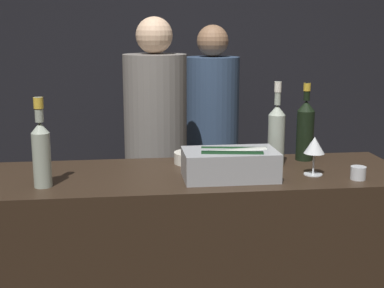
{
  "coord_description": "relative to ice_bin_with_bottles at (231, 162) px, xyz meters",
  "views": [
    {
      "loc": [
        -0.27,
        -1.88,
        1.6
      ],
      "look_at": [
        0.0,
        0.32,
        1.12
      ],
      "focal_mm": 50.0,
      "sensor_mm": 36.0,
      "label": 1
    }
  ],
  "objects": [
    {
      "name": "person_in_hoodie",
      "position": [
        0.16,
        1.47,
        -0.17
      ],
      "size": [
        0.36,
        0.36,
        1.63
      ],
      "rotation": [
        0.0,
        0.0,
        -1.36
      ],
      "color": "black",
      "rests_on": "ground_plane"
    },
    {
      "name": "ice_bin_with_bottles",
      "position": [
        0.0,
        0.0,
        0.0
      ],
      "size": [
        0.38,
        0.22,
        0.13
      ],
      "color": "#9EA0A5",
      "rests_on": "bar_counter"
    },
    {
      "name": "candle_votive",
      "position": [
        0.51,
        -0.08,
        -0.04
      ],
      "size": [
        0.06,
        0.06,
        0.05
      ],
      "color": "silver",
      "rests_on": "bar_counter"
    },
    {
      "name": "bowl_white",
      "position": [
        -0.13,
        0.27,
        -0.04
      ],
      "size": [
        0.16,
        0.16,
        0.05
      ],
      "color": "silver",
      "rests_on": "bar_counter"
    },
    {
      "name": "wall_back_chalkboard",
      "position": [
        -0.14,
        2.11,
        0.33
      ],
      "size": [
        6.4,
        0.06,
        2.8
      ],
      "color": "black",
      "rests_on": "ground_plane"
    },
    {
      "name": "wine_glass",
      "position": [
        0.35,
        0.01,
        0.05
      ],
      "size": [
        0.09,
        0.09,
        0.16
      ],
      "color": "silver",
      "rests_on": "bar_counter"
    },
    {
      "name": "white_wine_bottle",
      "position": [
        0.24,
        0.19,
        0.08
      ],
      "size": [
        0.07,
        0.07,
        0.37
      ],
      "color": "#9EA899",
      "rests_on": "bar_counter"
    },
    {
      "name": "champagne_bottle",
      "position": [
        0.4,
        0.27,
        0.08
      ],
      "size": [
        0.08,
        0.08,
        0.36
      ],
      "color": "black",
      "rests_on": "bar_counter"
    },
    {
      "name": "person_blond_tee",
      "position": [
        -0.25,
        1.02,
        -0.14
      ],
      "size": [
        0.37,
        0.37,
        1.67
      ],
      "rotation": [
        0.0,
        0.0,
        2.9
      ],
      "color": "black",
      "rests_on": "ground_plane"
    },
    {
      "name": "rose_wine_bottle",
      "position": [
        -0.74,
        -0.03,
        0.08
      ],
      "size": [
        0.07,
        0.07,
        0.35
      ],
      "color": "#9EA899",
      "rests_on": "bar_counter"
    },
    {
      "name": "bar_counter",
      "position": [
        -0.14,
        0.1,
        -0.57
      ],
      "size": [
        1.83,
        0.58,
        1.0
      ],
      "color": "#2D2116",
      "rests_on": "ground_plane"
    }
  ]
}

